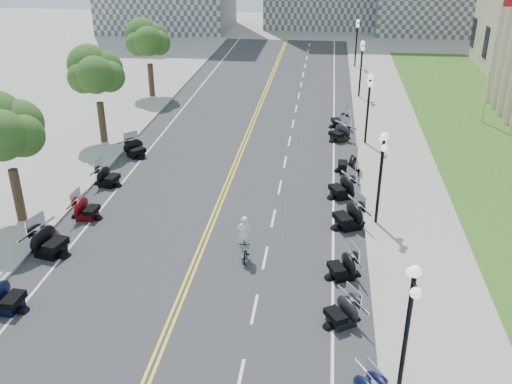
{
  "coord_description": "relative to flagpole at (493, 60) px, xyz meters",
  "views": [
    {
      "loc": [
        5.64,
        -22.94,
        14.43
      ],
      "look_at": [
        2.39,
        2.99,
        2.0
      ],
      "focal_mm": 40.0,
      "sensor_mm": 36.0,
      "label": 1
    }
  ],
  "objects": [
    {
      "name": "motorcycle_s_8",
      "position": [
        -24.92,
        -10.29,
        -4.35
      ],
      "size": [
        2.64,
        2.64,
        1.31
      ],
      "primitive_type": null,
      "rotation": [
        0.0,
        0.0,
        0.81
      ],
      "color": "black",
      "rests_on": "road"
    },
    {
      "name": "motorcycle_n_4",
      "position": [
        -11.28,
        -26.49,
        -4.38
      ],
      "size": [
        2.47,
        2.47,
        1.25
      ],
      "primitive_type": null,
      "rotation": [
        0.0,
        0.0,
        -0.99
      ],
      "color": "black",
      "rests_on": "road"
    },
    {
      "name": "sidewalk_north",
      "position": [
        -7.5,
        -12.0,
        -4.92
      ],
      "size": [
        5.0,
        90.0,
        0.15
      ],
      "primitive_type": "cube",
      "color": "#9E9991",
      "rests_on": "ground"
    },
    {
      "name": "lawn",
      "position": [
        -0.5,
        -4.0,
        -4.95
      ],
      "size": [
        9.0,
        60.0,
        0.1
      ],
      "primitive_type": "cube",
      "color": "#356023",
      "rests_on": "ground"
    },
    {
      "name": "motorcycle_s_7",
      "position": [
        -25.09,
        -15.03,
        -4.35
      ],
      "size": [
        2.15,
        2.15,
        1.31
      ],
      "primitive_type": null,
      "rotation": [
        0.0,
        0.0,
        1.41
      ],
      "color": "black",
      "rests_on": "road"
    },
    {
      "name": "motorcycle_n_8",
      "position": [
        -10.75,
        -11.17,
        -4.35
      ],
      "size": [
        1.88,
        1.88,
        1.3
      ],
      "primitive_type": null,
      "rotation": [
        0.0,
        0.0,
        -1.56
      ],
      "color": "black",
      "rests_on": "road"
    },
    {
      "name": "ground",
      "position": [
        -18.0,
        -22.0,
        -5.0
      ],
      "size": [
        160.0,
        160.0,
        0.0
      ],
      "primitive_type": "plane",
      "color": "gray"
    },
    {
      "name": "lane_dash_14",
      "position": [
        -14.8,
        10.0,
        -4.99
      ],
      "size": [
        0.12,
        2.0,
        0.0
      ],
      "primitive_type": "cube",
      "color": "white",
      "rests_on": "road"
    },
    {
      "name": "lane_dash_13",
      "position": [
        -14.8,
        6.0,
        -4.99
      ],
      "size": [
        0.12,
        2.0,
        0.0
      ],
      "primitive_type": "cube",
      "color": "white",
      "rests_on": "road"
    },
    {
      "name": "lane_dash_12",
      "position": [
        -14.8,
        2.0,
        -4.99
      ],
      "size": [
        0.12,
        2.0,
        0.0
      ],
      "primitive_type": "cube",
      "color": "white",
      "rests_on": "road"
    },
    {
      "name": "road",
      "position": [
        -18.0,
        -12.0,
        -5.0
      ],
      "size": [
        16.0,
        90.0,
        0.01
      ],
      "primitive_type": "cube",
      "color": "#333335",
      "rests_on": "ground"
    },
    {
      "name": "tree_2",
      "position": [
        -28.0,
        -20.0,
        -0.25
      ],
      "size": [
        4.8,
        4.8,
        9.2
      ],
      "primitive_type": null,
      "color": "#235619",
      "rests_on": "sidewalk_south"
    },
    {
      "name": "street_lamp_3",
      "position": [
        -9.4,
        -6.0,
        -2.4
      ],
      "size": [
        0.5,
        1.2,
        4.9
      ],
      "primitive_type": null,
      "color": "black",
      "rests_on": "sidewalk_north"
    },
    {
      "name": "lane_dash_19",
      "position": [
        -14.8,
        30.0,
        -4.99
      ],
      "size": [
        0.12,
        2.0,
        0.0
      ],
      "primitive_type": "cube",
      "color": "white",
      "rests_on": "road"
    },
    {
      "name": "street_lamp_4",
      "position": [
        -9.4,
        6.0,
        -2.4
      ],
      "size": [
        0.5,
        1.2,
        4.9
      ],
      "primitive_type": null,
      "color": "black",
      "rests_on": "sidewalk_north"
    },
    {
      "name": "motorcycle_n_10",
      "position": [
        -11.17,
        -2.47,
        -4.33
      ],
      "size": [
        2.27,
        2.27,
        1.34
      ],
      "primitive_type": null,
      "rotation": [
        0.0,
        0.0,
        -1.36
      ],
      "color": "black",
      "rests_on": "road"
    },
    {
      "name": "lane_dash_5",
      "position": [
        -14.8,
        -26.0,
        -4.99
      ],
      "size": [
        0.12,
        2.0,
        0.0
      ],
      "primitive_type": "cube",
      "color": "white",
      "rests_on": "road"
    },
    {
      "name": "edge_line_north",
      "position": [
        -11.6,
        -12.0,
        -4.99
      ],
      "size": [
        0.12,
        90.0,
        0.0
      ],
      "primitive_type": "cube",
      "color": "white",
      "rests_on": "road"
    },
    {
      "name": "motorcycle_s_6",
      "position": [
        -24.72,
        -19.23,
        -4.35
      ],
      "size": [
        1.98,
        1.98,
        1.3
      ],
      "primitive_type": null,
      "rotation": [
        0.0,
        0.0,
        1.5
      ],
      "color": "#590A0C",
      "rests_on": "road"
    },
    {
      "name": "edge_line_south",
      "position": [
        -24.4,
        -12.0,
        -4.99
      ],
      "size": [
        0.12,
        90.0,
        0.0
      ],
      "primitive_type": "cube",
      "color": "white",
      "rests_on": "road"
    },
    {
      "name": "bicycle",
      "position": [
        -15.76,
        -22.17,
        -4.47
      ],
      "size": [
        0.73,
        1.81,
        1.06
      ],
      "primitive_type": "imported",
      "rotation": [
        0.0,
        0.0,
        0.13
      ],
      "color": "#A51414",
      "rests_on": "road"
    },
    {
      "name": "tree_3",
      "position": [
        -28.0,
        -8.0,
        -0.25
      ],
      "size": [
        4.8,
        4.8,
        9.2
      ],
      "primitive_type": null,
      "color": "#235619",
      "rests_on": "sidewalk_south"
    },
    {
      "name": "centerline_yellow_a",
      "position": [
        -18.12,
        -12.0,
        -4.99
      ],
      "size": [
        0.12,
        90.0,
        0.0
      ],
      "primitive_type": "cube",
      "color": "yellow",
      "rests_on": "road"
    },
    {
      "name": "lane_dash_4",
      "position": [
        -14.8,
        -30.0,
        -4.99
      ],
      "size": [
        0.12,
        2.0,
        0.0
      ],
      "primitive_type": "cube",
      "color": "white",
      "rests_on": "road"
    },
    {
      "name": "lane_dash_17",
      "position": [
        -14.8,
        22.0,
        -4.99
      ],
      "size": [
        0.12,
        2.0,
        0.0
      ],
      "primitive_type": "cube",
      "color": "white",
      "rests_on": "road"
    },
    {
      "name": "motorcycle_n_9",
      "position": [
        -11.21,
        -5.4,
        -4.31
      ],
      "size": [
        2.77,
        2.77,
        1.37
      ],
      "primitive_type": null,
      "rotation": [
        0.0,
        0.0,
        -0.86
      ],
      "color": "black",
      "rests_on": "road"
    },
    {
      "name": "cyclist_rider",
      "position": [
        -15.76,
        -22.17,
        -2.99
      ],
      "size": [
        0.69,
        0.45,
        1.89
      ],
      "primitive_type": "imported",
      "rotation": [
        0.0,
        0.0,
        3.14
      ],
      "color": "white",
      "rests_on": "bicycle"
    },
    {
      "name": "motorcycle_n_6",
      "position": [
        -10.85,
        -18.49,
        -4.26
      ],
      "size": [
        2.84,
        2.84,
        1.49
      ],
      "primitive_type": null,
      "rotation": [
        0.0,
        0.0,
        -1.12
      ],
      "color": "black",
      "rests_on": "road"
    },
    {
      "name": "lane_dash_16",
      "position": [
        -14.8,
        18.0,
        -4.99
      ],
      "size": [
        0.12,
        2.0,
        0.0
      ],
      "primitive_type": "cube",
      "color": "white",
      "rests_on": "road"
    },
    {
      "name": "sidewalk_south",
      "position": [
        -28.5,
        -12.0,
        -4.92
      ],
      "size": [
        5.0,
        90.0,
        0.15
      ],
      "primitive_type": "cube",
      "color": "#9E9991",
      "rests_on": "ground"
    },
    {
      "name": "lane_dash_15",
      "position": [
        -14.8,
        14.0,
        -4.99
      ],
      "size": [
        0.12,
        2.0,
        0.0
      ],
      "primitive_type": "cube",
      "color": "white",
      "rests_on": "road"
    },
    {
      "name": "lane_dash_10",
      "position": [
        -14.8,
        -6.0,
        -4.99
      ],
      "size": [
        0.12,
        2.0,
        0.0
      ],
      "primitive_type": "cube",
      "color": "white",
      "rests_on": "road"
    },
    {
      "name": "lane_dash_11",
      "position": [
        -14.8,
        -2.0,
        -4.99
      ],
      "size": [
        0.12,
        2.0,
        0.0
      ],
      "primitive_type": "cube",
      "color": "white",
      "rests_on": "road"
    },
    {
      "name": "street_lamp_5",
      "position": [
        -9.4,
        18.0,
        -2.4
      ],
      "size": [
        0.5,
        1.2,
        4.9
      ],
      "primitive_type": null,
      "color": "black",
      "rests_on": "sidewalk_north"
    },
    {
      "name": "flagpole",
      "position": [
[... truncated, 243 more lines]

